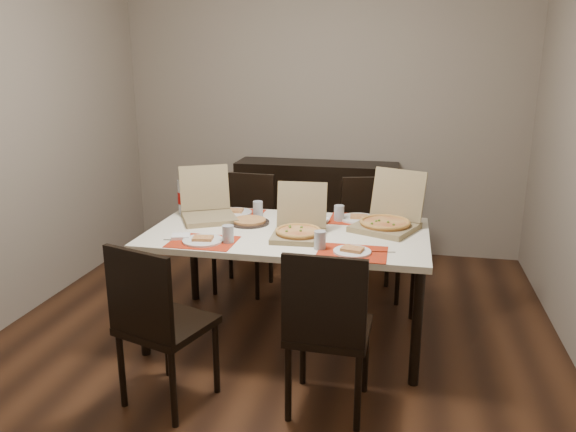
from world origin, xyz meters
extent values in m
cube|color=#402313|center=(0.00, 0.00, -0.01)|extent=(3.80, 4.00, 0.02)
cube|color=gray|center=(0.00, 2.01, 1.30)|extent=(3.80, 0.02, 2.60)
cube|color=black|center=(0.00, 1.78, 0.45)|extent=(1.50, 0.40, 0.90)
cube|color=white|center=(0.08, 0.10, 0.73)|extent=(1.80, 1.00, 0.04)
cylinder|color=black|center=(-0.76, -0.34, 0.35)|extent=(0.06, 0.06, 0.71)
cylinder|color=black|center=(0.92, -0.34, 0.35)|extent=(0.06, 0.06, 0.71)
cylinder|color=black|center=(-0.76, 0.54, 0.35)|extent=(0.06, 0.06, 0.71)
cylinder|color=black|center=(0.92, 0.54, 0.35)|extent=(0.06, 0.06, 0.71)
cube|color=black|center=(-0.40, -0.77, 0.45)|extent=(0.53, 0.53, 0.04)
cube|color=black|center=(-0.46, -0.95, 0.70)|extent=(0.41, 0.16, 0.46)
cylinder|color=black|center=(-0.63, -0.88, 0.21)|extent=(0.04, 0.04, 0.43)
cylinder|color=black|center=(-0.28, -0.99, 0.21)|extent=(0.04, 0.04, 0.43)
cylinder|color=black|center=(-0.52, -0.54, 0.21)|extent=(0.04, 0.04, 0.43)
cylinder|color=black|center=(-0.17, -0.65, 0.21)|extent=(0.04, 0.04, 0.43)
cube|color=black|center=(0.46, -0.65, 0.45)|extent=(0.43, 0.43, 0.04)
cube|color=black|center=(0.45, -0.84, 0.70)|extent=(0.42, 0.04, 0.46)
cylinder|color=black|center=(0.28, -0.82, 0.21)|extent=(0.04, 0.04, 0.43)
cylinder|color=black|center=(0.64, -0.83, 0.21)|extent=(0.04, 0.04, 0.43)
cylinder|color=black|center=(0.29, -0.46, 0.21)|extent=(0.04, 0.04, 0.43)
cylinder|color=black|center=(0.65, -0.47, 0.21)|extent=(0.04, 0.04, 0.43)
cube|color=black|center=(-0.45, 0.83, 0.45)|extent=(0.45, 0.45, 0.04)
cube|color=black|center=(-0.44, 1.02, 0.70)|extent=(0.42, 0.06, 0.46)
cylinder|color=black|center=(-0.26, 0.99, 0.21)|extent=(0.04, 0.04, 0.43)
cylinder|color=black|center=(-0.62, 1.02, 0.21)|extent=(0.04, 0.04, 0.43)
cylinder|color=black|center=(-0.28, 0.64, 0.21)|extent=(0.04, 0.04, 0.43)
cylinder|color=black|center=(-0.64, 0.66, 0.21)|extent=(0.04, 0.04, 0.43)
cube|color=black|center=(0.58, 0.89, 0.45)|extent=(0.51, 0.51, 0.04)
cube|color=black|center=(0.53, 1.07, 0.70)|extent=(0.41, 0.14, 0.46)
cylinder|color=black|center=(0.70, 1.11, 0.21)|extent=(0.04, 0.04, 0.43)
cylinder|color=black|center=(0.36, 1.02, 0.21)|extent=(0.04, 0.04, 0.43)
cylinder|color=black|center=(0.80, 0.76, 0.21)|extent=(0.04, 0.04, 0.43)
cylinder|color=black|center=(0.45, 0.67, 0.21)|extent=(0.04, 0.04, 0.43)
cube|color=red|center=(-0.38, -0.23, 0.75)|extent=(0.40, 0.30, 0.00)
cylinder|color=white|center=(-0.38, -0.23, 0.76)|extent=(0.25, 0.25, 0.01)
cube|color=#D2BD69|center=(-0.38, -0.23, 0.78)|extent=(0.13, 0.11, 0.02)
cylinder|color=#989CA2|center=(-0.22, -0.22, 0.81)|extent=(0.07, 0.07, 0.11)
cube|color=#B2B2B7|center=(-0.54, -0.23, 0.75)|extent=(0.20, 0.04, 0.00)
cube|color=white|center=(-0.54, -0.19, 0.76)|extent=(0.13, 0.13, 0.02)
cube|color=red|center=(0.53, -0.25, 0.75)|extent=(0.40, 0.30, 0.00)
cylinder|color=white|center=(0.53, -0.25, 0.76)|extent=(0.22, 0.22, 0.01)
cube|color=#D2BD69|center=(0.53, -0.25, 0.78)|extent=(0.14, 0.12, 0.02)
cylinder|color=#989CA2|center=(0.34, -0.22, 0.81)|extent=(0.07, 0.07, 0.11)
cube|color=#B2B2B7|center=(0.68, -0.21, 0.75)|extent=(0.20, 0.04, 0.00)
cube|color=red|center=(-0.38, 0.43, 0.75)|extent=(0.40, 0.30, 0.00)
cylinder|color=white|center=(-0.38, 0.43, 0.76)|extent=(0.25, 0.25, 0.01)
cube|color=#D2BD69|center=(-0.38, 0.43, 0.78)|extent=(0.13, 0.10, 0.02)
cylinder|color=#989CA2|center=(-0.20, 0.40, 0.81)|extent=(0.07, 0.07, 0.11)
cube|color=#B2B2B7|center=(-0.52, 0.46, 0.75)|extent=(0.20, 0.04, 0.00)
cube|color=white|center=(-0.54, 0.47, 0.76)|extent=(0.13, 0.13, 0.02)
cube|color=red|center=(0.51, 0.46, 0.75)|extent=(0.40, 0.30, 0.00)
cylinder|color=white|center=(0.51, 0.46, 0.76)|extent=(0.27, 0.27, 0.01)
cube|color=#D2BD69|center=(0.51, 0.46, 0.78)|extent=(0.13, 0.10, 0.02)
cylinder|color=#989CA2|center=(0.38, 0.40, 0.81)|extent=(0.07, 0.07, 0.11)
cube|color=#B2B2B7|center=(0.69, 0.43, 0.75)|extent=(0.20, 0.04, 0.00)
cube|color=white|center=(0.21, 0.04, 0.76)|extent=(0.14, 0.13, 0.02)
cube|color=olive|center=(0.18, -0.04, 0.77)|extent=(0.34, 0.34, 0.03)
cube|color=olive|center=(0.17, 0.12, 0.93)|extent=(0.32, 0.09, 0.29)
cylinder|color=#D2BD69|center=(0.18, -0.04, 0.79)|extent=(0.29, 0.29, 0.02)
cube|color=olive|center=(0.70, 0.25, 0.77)|extent=(0.48, 0.48, 0.04)
cube|color=olive|center=(0.77, 0.42, 0.96)|extent=(0.37, 0.22, 0.33)
cylinder|color=#D2BD69|center=(0.70, 0.25, 0.80)|extent=(0.41, 0.41, 0.02)
cube|color=olive|center=(-0.51, 0.23, 0.77)|extent=(0.47, 0.47, 0.03)
cube|color=olive|center=(-0.59, 0.38, 0.94)|extent=(0.34, 0.23, 0.31)
cylinder|color=black|center=(-0.21, 0.21, 0.76)|extent=(0.27, 0.27, 0.01)
cylinder|color=tan|center=(-0.21, 0.21, 0.77)|extent=(0.22, 0.22, 0.02)
imported|color=white|center=(0.25, 0.33, 0.77)|extent=(0.17, 0.17, 0.03)
cylinder|color=silver|center=(-0.74, 0.37, 0.87)|extent=(0.09, 0.09, 0.25)
cylinder|color=#B80D08|center=(-0.74, 0.37, 0.87)|extent=(0.10, 0.10, 0.08)
cylinder|color=#B80D08|center=(-0.74, 0.37, 1.02)|extent=(0.03, 0.03, 0.05)
camera|label=1|loc=(0.80, -3.32, 1.83)|focal=35.00mm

